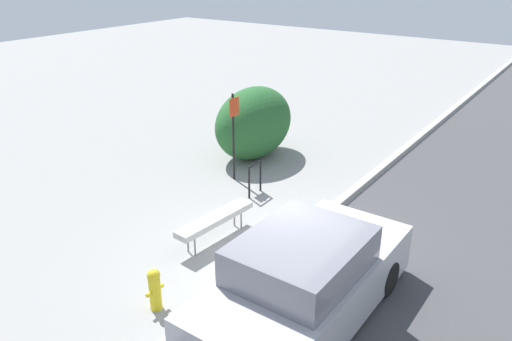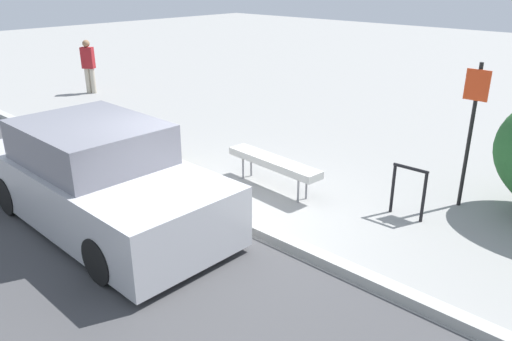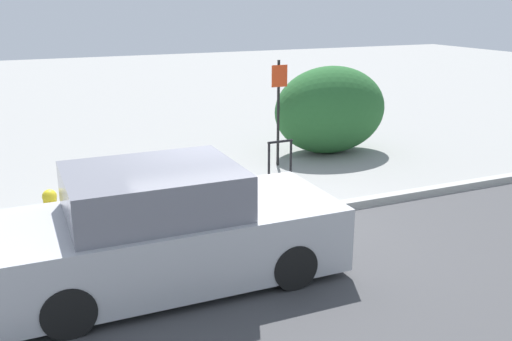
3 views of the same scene
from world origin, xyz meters
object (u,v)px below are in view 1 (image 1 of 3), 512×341
at_px(bench, 215,219).
at_px(fire_hydrant, 155,288).
at_px(parked_car_near, 305,282).
at_px(bike_rack, 255,176).
at_px(sign_post, 234,129).

height_order(bench, fire_hydrant, fire_hydrant).
height_order(fire_hydrant, parked_car_near, parked_car_near).
distance_m(bike_rack, parked_car_near, 4.62).
height_order(sign_post, parked_car_near, sign_post).
distance_m(sign_post, fire_hydrant, 5.45).
distance_m(fire_hydrant, parked_car_near, 2.45).
relative_size(sign_post, parked_car_near, 0.52).
height_order(bench, parked_car_near, parked_car_near).
xyz_separation_m(sign_post, fire_hydrant, (-4.91, -2.14, -0.98)).
bearing_deg(bike_rack, fire_hydrant, -165.34).
height_order(bike_rack, parked_car_near, parked_car_near).
height_order(bench, sign_post, sign_post).
height_order(bike_rack, fire_hydrant, bike_rack).
relative_size(sign_post, fire_hydrant, 3.01).
relative_size(fire_hydrant, parked_car_near, 0.17).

